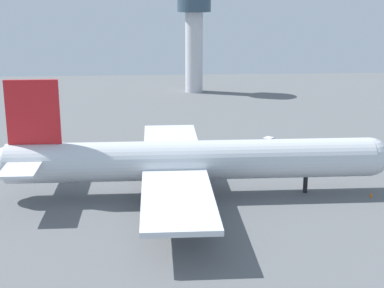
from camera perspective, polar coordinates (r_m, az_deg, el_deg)
ground_plane at (r=89.57m, az=0.00°, el=-5.09°), size 245.08×245.08×0.00m
cargo_airplane at (r=87.73m, az=-0.17°, el=-1.68°), size 61.27×49.95×18.33m
fuel_truck at (r=114.85m, az=8.18°, el=0.05°), size 4.79×4.45×2.17m
catering_truck at (r=108.08m, az=2.95°, el=-0.90°), size 4.77×3.68×2.00m
safety_cone_nose at (r=93.04m, az=17.37°, el=-4.80°), size 0.48×0.48×0.68m
control_tower at (r=173.21m, az=0.21°, el=11.11°), size 9.93×9.93×28.72m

